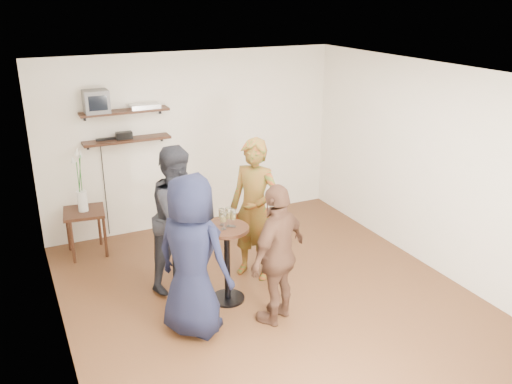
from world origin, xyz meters
TOP-DOWN VIEW (x-y plane):
  - room at (0.00, 0.00)m, footprint 4.58×5.08m
  - shelf_upper at (-1.00, 2.38)m, footprint 1.20×0.25m
  - shelf_lower at (-1.00, 2.38)m, footprint 1.20×0.25m
  - crt_monitor at (-1.37, 2.38)m, footprint 0.32×0.30m
  - dvd_deck at (-0.72, 2.38)m, footprint 0.40×0.24m
  - radio at (-1.04, 2.38)m, footprint 0.22×0.10m
  - power_strip at (-1.26, 2.42)m, footprint 0.30×0.05m
  - side_table at (-1.72, 2.07)m, footprint 0.59×0.59m
  - vase_lilies at (-1.72, 2.07)m, footprint 0.19×0.19m
  - drinks_table at (-0.45, 0.14)m, footprint 0.51×0.51m
  - wine_glass_fl at (-0.50, 0.10)m, footprint 0.07×0.07m
  - wine_glass_fr at (-0.38, 0.12)m, footprint 0.07×0.07m
  - wine_glass_bl at (-0.48, 0.21)m, footprint 0.07×0.07m
  - wine_glass_br at (-0.42, 0.15)m, footprint 0.07×0.07m
  - person_plaid at (0.09, 0.55)m, footprint 0.73×0.77m
  - person_dark at (-0.80, 0.73)m, footprint 1.07×1.01m
  - person_navy at (-1.00, -0.27)m, footprint 0.95×1.01m
  - person_brown at (-0.11, -0.45)m, footprint 0.99×0.79m

SIDE VIEW (x-z plane):
  - side_table at x=-1.72m, z-range 0.21..0.84m
  - drinks_table at x=-0.45m, z-range 0.13..1.05m
  - person_brown at x=-0.11m, z-range 0.00..1.57m
  - person_navy at x=-1.00m, z-range 0.00..1.74m
  - person_dark at x=-0.80m, z-range 0.00..1.75m
  - person_plaid at x=0.09m, z-range 0.00..1.77m
  - vase_lilies at x=-1.72m, z-range 0.46..1.37m
  - wine_glass_bl at x=-0.48m, z-range 0.96..1.15m
  - wine_glass_fl at x=-0.50m, z-range 0.96..1.16m
  - wine_glass_fr at x=-0.38m, z-range 0.96..1.16m
  - wine_glass_br at x=-0.42m, z-range 0.96..1.18m
  - room at x=0.00m, z-range -0.04..2.64m
  - shelf_lower at x=-1.00m, z-range 1.43..1.47m
  - power_strip at x=-1.26m, z-range 1.47..1.50m
  - radio at x=-1.04m, z-range 1.47..1.57m
  - shelf_upper at x=-1.00m, z-range 1.83..1.87m
  - dvd_deck at x=-0.72m, z-range 1.87..1.93m
  - crt_monitor at x=-1.37m, z-range 1.87..2.17m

